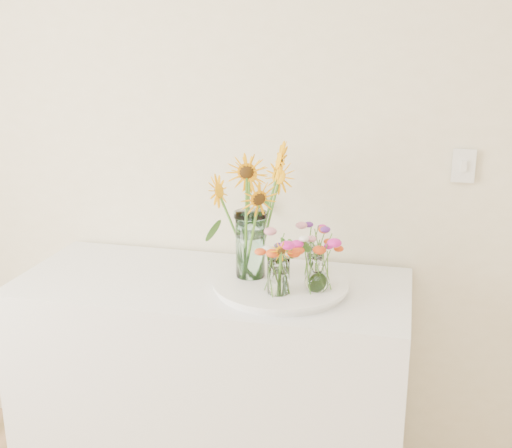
% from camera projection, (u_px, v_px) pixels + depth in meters
% --- Properties ---
extents(counter, '(1.40, 0.60, 0.90)m').
position_uv_depth(counter, '(214.00, 392.00, 2.42)').
color(counter, white).
rests_on(counter, ground_plane).
extents(tray, '(0.44, 0.44, 0.02)m').
position_uv_depth(tray, '(281.00, 287.00, 2.21)').
color(tray, white).
rests_on(tray, counter).
extents(mason_jar, '(0.11, 0.11, 0.24)m').
position_uv_depth(mason_jar, '(250.00, 245.00, 2.23)').
color(mason_jar, '#AFE1D3').
rests_on(mason_jar, tray).
extents(sunflower_bouquet, '(0.57, 0.57, 0.48)m').
position_uv_depth(sunflower_bouquet, '(250.00, 212.00, 2.20)').
color(sunflower_bouquet, '#FFA805').
rests_on(sunflower_bouquet, tray).
extents(small_vase_a, '(0.09, 0.09, 0.13)m').
position_uv_depth(small_vase_a, '(278.00, 276.00, 2.10)').
color(small_vase_a, white).
rests_on(small_vase_a, tray).
extents(wildflower_posy_a, '(0.19, 0.19, 0.22)m').
position_uv_depth(wildflower_posy_a, '(279.00, 263.00, 2.08)').
color(wildflower_posy_a, '#D24412').
rests_on(wildflower_posy_a, tray).
extents(small_vase_b, '(0.09, 0.09, 0.12)m').
position_uv_depth(small_vase_b, '(317.00, 274.00, 2.12)').
color(small_vase_b, white).
rests_on(small_vase_b, tray).
extents(wildflower_posy_b, '(0.19, 0.19, 0.21)m').
position_uv_depth(wildflower_posy_b, '(318.00, 261.00, 2.11)').
color(wildflower_posy_b, '#D24412').
rests_on(wildflower_posy_b, tray).
extents(small_vase_c, '(0.06, 0.06, 0.11)m').
position_uv_depth(small_vase_c, '(315.00, 261.00, 2.27)').
color(small_vase_c, white).
rests_on(small_vase_c, tray).
extents(wildflower_posy_c, '(0.20, 0.20, 0.20)m').
position_uv_depth(wildflower_posy_c, '(316.00, 249.00, 2.25)').
color(wildflower_posy_c, '#D24412').
rests_on(wildflower_posy_c, tray).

